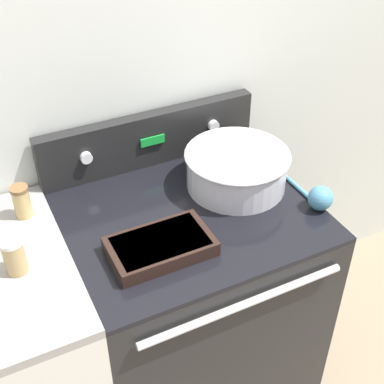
{
  "coord_description": "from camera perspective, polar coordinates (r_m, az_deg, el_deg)",
  "views": [
    {
      "loc": [
        -0.59,
        -0.87,
        2.0
      ],
      "look_at": [
        0.02,
        0.36,
        0.97
      ],
      "focal_mm": 50.0,
      "sensor_mm": 36.0,
      "label": 1
    }
  ],
  "objects": [
    {
      "name": "casserole_dish",
      "position": [
        1.58,
        -3.38,
        -5.74
      ],
      "size": [
        0.3,
        0.18,
        0.05
      ],
      "color": "black",
      "rests_on": "stove_range"
    },
    {
      "name": "spice_jar_brown_cap",
      "position": [
        1.75,
        -17.71,
        -0.97
      ],
      "size": [
        0.06,
        0.06,
        0.11
      ],
      "color": "tan",
      "rests_on": "side_counter"
    },
    {
      "name": "control_panel",
      "position": [
        1.92,
        -4.57,
        5.66
      ],
      "size": [
        0.81,
        0.07,
        0.2
      ],
      "color": "black",
      "rests_on": "stove_range"
    },
    {
      "name": "kitchen_wall",
      "position": [
        1.86,
        -5.68,
        12.91
      ],
      "size": [
        8.0,
        0.05,
        2.5
      ],
      "color": "silver",
      "rests_on": "ground_plane"
    },
    {
      "name": "side_counter",
      "position": [
        1.96,
        -17.97,
        -17.48
      ],
      "size": [
        0.46,
        0.69,
        0.92
      ],
      "color": "silver",
      "rests_on": "ground_plane"
    },
    {
      "name": "ladle",
      "position": [
        1.78,
        13.33,
        -0.53
      ],
      "size": [
        0.08,
        0.29,
        0.08
      ],
      "color": "teal",
      "rests_on": "stove_range"
    },
    {
      "name": "stove_range",
      "position": [
        2.05,
        -0.29,
        -11.94
      ],
      "size": [
        0.81,
        0.72,
        0.91
      ],
      "color": "black",
      "rests_on": "ground_plane"
    },
    {
      "name": "mixing_bowl",
      "position": [
        1.82,
        4.79,
        2.64
      ],
      "size": [
        0.36,
        0.36,
        0.13
      ],
      "color": "silver",
      "rests_on": "stove_range"
    },
    {
      "name": "spice_jar_white_cap",
      "position": [
        1.56,
        -18.44,
        -6.47
      ],
      "size": [
        0.06,
        0.06,
        0.11
      ],
      "color": "tan",
      "rests_on": "side_counter"
    }
  ]
}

